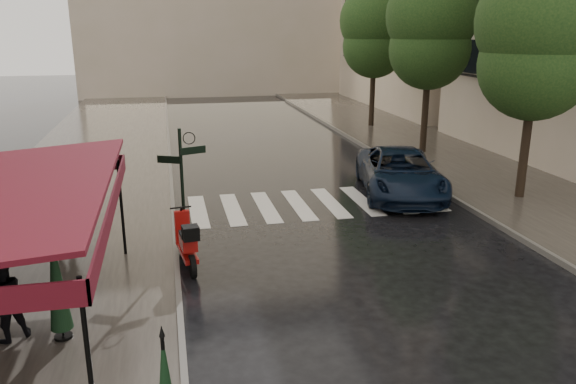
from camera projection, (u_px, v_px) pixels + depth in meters
name	position (u px, v px, depth m)	size (l,w,h in m)	color
ground	(250.00, 298.00, 11.65)	(120.00, 120.00, 0.00)	black
sidewalk_near	(91.00, 169.00, 21.96)	(6.00, 60.00, 0.12)	#38332D
sidewalk_far	(438.00, 152.00, 24.97)	(5.50, 60.00, 0.12)	#38332D
curb_near	(170.00, 165.00, 22.58)	(0.12, 60.00, 0.16)	#595651
curb_far	(379.00, 155.00, 24.39)	(0.12, 60.00, 0.16)	#595651
crosswalk	(315.00, 204.00, 17.88)	(7.85, 3.20, 0.01)	silver
signpost	(182.00, 180.00, 13.70)	(1.17, 0.29, 3.10)	black
tree_near	(539.00, 30.00, 16.79)	(3.80, 3.80, 7.99)	black
tree_mid	(431.00, 22.00, 23.25)	(3.80, 3.80, 8.34)	black
tree_far	(375.00, 26.00, 29.89)	(3.80, 3.80, 8.16)	black
pedestrian_with_umbrella	(59.00, 187.00, 13.40)	(1.24, 1.25, 2.44)	black
pedestrian_terrace	(3.00, 300.00, 9.69)	(0.74, 0.58, 1.53)	black
scooter	(187.00, 243.00, 13.02)	(0.62, 1.93, 1.27)	black
parked_car	(400.00, 173.00, 18.71)	(2.48, 5.37, 1.49)	black
parasol_back	(56.00, 280.00, 9.64)	(0.39, 0.39, 2.07)	black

